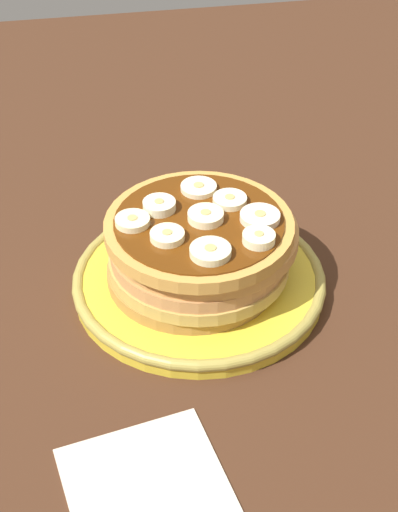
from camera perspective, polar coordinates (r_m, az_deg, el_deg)
ground_plane at (r=70.42cm, az=-0.00°, el=-3.36°), size 140.00×140.00×3.00cm
plate at (r=68.80cm, az=-0.00°, el=-1.82°), size 23.01×23.01×1.80cm
pancake_stack at (r=66.60cm, az=0.04°, el=0.68°), size 17.31×17.13×6.18cm
banana_slice_0 at (r=64.59cm, az=0.51°, el=2.98°), size 3.11×3.11×0.97cm
banana_slice_1 at (r=60.70cm, az=0.71°, el=0.28°), size 3.39×3.39×0.89cm
banana_slice_2 at (r=64.40cm, az=-5.04°, el=2.61°), size 3.00×3.00×0.82cm
banana_slice_3 at (r=62.48cm, az=-2.41°, el=1.50°), size 2.90×2.90×0.87cm
banana_slice_4 at (r=68.50cm, az=-0.03°, el=5.14°), size 3.28×3.28×0.71cm
banana_slice_5 at (r=64.80cm, az=4.63°, el=2.91°), size 3.46×3.46×0.86cm
banana_slice_6 at (r=65.93cm, az=-3.02°, el=3.78°), size 2.89×2.89×1.05cm
banana_slice_7 at (r=66.85cm, az=2.34°, el=4.22°), size 3.03×3.03×0.78cm
banana_slice_8 at (r=62.23cm, az=4.53°, el=1.32°), size 2.74×2.74×1.03cm
napkin at (r=55.02cm, az=-3.92°, el=-17.04°), size 12.71×12.71×0.30cm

